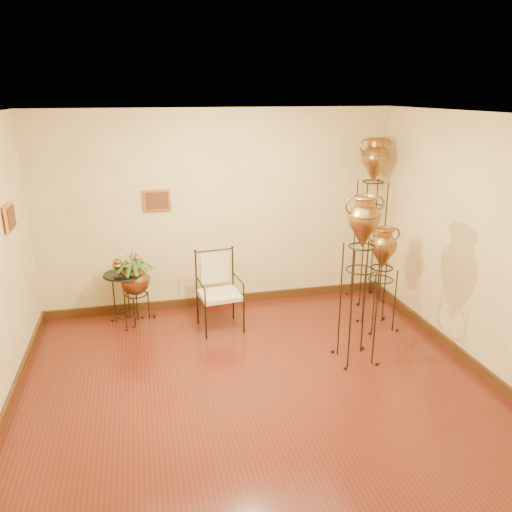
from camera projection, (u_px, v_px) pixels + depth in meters
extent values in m
plane|color=#5B1A15|center=(261.00, 398.00, 5.13)|extent=(5.00, 5.00, 0.00)
cube|color=#44250F|center=(221.00, 299.00, 7.41)|extent=(5.00, 0.04, 0.12)
cube|color=#44250F|center=(473.00, 364.00, 5.66)|extent=(0.04, 5.00, 0.12)
cube|color=#EC9845|center=(157.00, 200.00, 6.72)|extent=(0.36, 0.03, 0.29)
cube|color=#EC9845|center=(10.00, 217.00, 5.40)|extent=(0.03, 0.36, 0.29)
cube|color=beige|center=(220.00, 295.00, 6.49)|extent=(0.55, 0.52, 0.06)
cube|color=beige|center=(219.00, 274.00, 6.40)|extent=(0.39, 0.07, 0.41)
cylinder|color=black|center=(123.00, 274.00, 6.55)|extent=(0.50, 0.50, 0.02)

